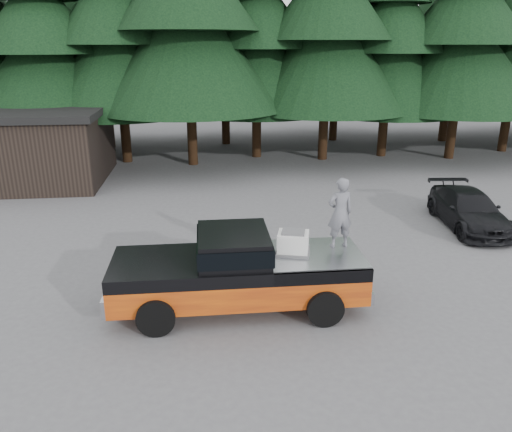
{
  "coord_description": "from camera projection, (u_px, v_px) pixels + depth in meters",
  "views": [
    {
      "loc": [
        -0.47,
        -11.26,
        5.97
      ],
      "look_at": [
        0.74,
        0.0,
        2.05
      ],
      "focal_mm": 35.0,
      "sensor_mm": 36.0,
      "label": 1
    }
  ],
  "objects": [
    {
      "name": "pickup_truck",
      "position": [
        238.0,
        282.0,
        11.72
      ],
      "size": [
        6.0,
        2.04,
        1.33
      ],
      "primitive_type": null,
      "color": "#D3550C",
      "rests_on": "ground"
    },
    {
      "name": "man_on_bed",
      "position": [
        340.0,
        213.0,
        11.78
      ],
      "size": [
        0.68,
        0.49,
        1.71
      ],
      "primitive_type": "imported",
      "rotation": [
        0.0,
        0.0,
        3.28
      ],
      "color": "slate",
      "rests_on": "pickup_truck"
    },
    {
      "name": "parked_car",
      "position": [
        468.0,
        209.0,
        17.02
      ],
      "size": [
        2.07,
        4.36,
        1.23
      ],
      "primitive_type": "imported",
      "rotation": [
        0.0,
        0.0,
        -0.08
      ],
      "color": "black",
      "rests_on": "ground"
    },
    {
      "name": "ground",
      "position": [
        227.0,
        294.0,
        12.58
      ],
      "size": [
        120.0,
        120.0,
        0.0
      ],
      "primitive_type": "plane",
      "color": "#515154",
      "rests_on": "ground"
    },
    {
      "name": "truck_cab",
      "position": [
        233.0,
        244.0,
        11.4
      ],
      "size": [
        1.66,
        1.9,
        0.59
      ],
      "primitive_type": "cube",
      "color": "black",
      "rests_on": "pickup_truck"
    },
    {
      "name": "air_compressor",
      "position": [
        293.0,
        243.0,
        11.61
      ],
      "size": [
        0.83,
        0.74,
        0.48
      ],
      "primitive_type": "cube",
      "rotation": [
        0.0,
        0.0,
        -0.25
      ],
      "color": "silver",
      "rests_on": "pickup_truck"
    },
    {
      "name": "utility_building",
      "position": [
        12.0,
        145.0,
        22.4
      ],
      "size": [
        8.4,
        6.4,
        3.3
      ],
      "color": "black",
      "rests_on": "ground"
    },
    {
      "name": "treeline",
      "position": [
        215.0,
        8.0,
        26.25
      ],
      "size": [
        60.15,
        16.05,
        17.5
      ],
      "color": "black",
      "rests_on": "ground"
    }
  ]
}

